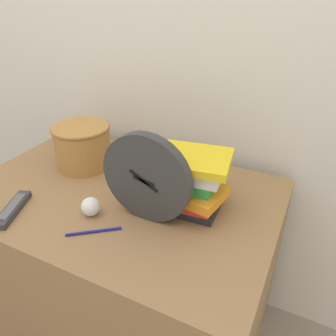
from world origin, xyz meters
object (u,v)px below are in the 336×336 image
at_px(crumpled_paper_ball, 91,207).
at_px(pen, 94,231).
at_px(basket, 83,145).
at_px(tv_remote, 13,209).
at_px(desk_clock, 146,178).
at_px(book_stack, 187,181).

bearing_deg(crumpled_paper_ball, pen, -48.08).
bearing_deg(basket, tv_remote, -91.33).
distance_m(basket, tv_remote, 0.34).
height_order(desk_clock, pen, desk_clock).
bearing_deg(book_stack, crumpled_paper_ball, -143.86).
xyz_separation_m(desk_clock, book_stack, (0.08, 0.11, -0.05)).
distance_m(book_stack, crumpled_paper_ball, 0.30).
bearing_deg(desk_clock, basket, 154.81).
bearing_deg(crumpled_paper_ball, desk_clock, 21.85).
distance_m(crumpled_paper_ball, pen, 0.09).
height_order(book_stack, pen, book_stack).
relative_size(desk_clock, pen, 2.13).
xyz_separation_m(desk_clock, crumpled_paper_ball, (-0.16, -0.06, -0.11)).
bearing_deg(desk_clock, crumpled_paper_ball, -158.15).
xyz_separation_m(basket, pen, (0.27, -0.30, -0.08)).
bearing_deg(pen, tv_remote, -173.45).
bearing_deg(pen, desk_clock, 51.67).
distance_m(tv_remote, crumpled_paper_ball, 0.24).
relative_size(book_stack, tv_remote, 1.49).
xyz_separation_m(book_stack, basket, (-0.45, 0.07, -0.00)).
bearing_deg(crumpled_paper_ball, book_stack, 36.14).
bearing_deg(tv_remote, basket, 88.67).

